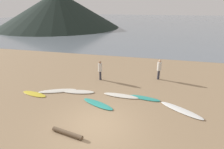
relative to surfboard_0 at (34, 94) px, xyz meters
The scene contains 13 objects.
ground_plane 9.42m from the surfboard_0, 57.21° to the left, with size 120.00×120.00×0.20m, color #997C5B.
ocean_water 60.87m from the surfboard_0, 85.19° to the left, with size 140.00×100.00×0.01m, color slate.
headland_hill 40.32m from the surfboard_0, 116.57° to the left, with size 31.87×31.87×9.08m, color black.
surfboard_0 is the anchor object (origin of this frame).
surfboard_1 1.51m from the surfboard_0, 31.13° to the left, with size 2.55×0.56×0.08m, color silver.
surfboard_2 2.96m from the surfboard_0, 19.68° to the left, with size 2.18×0.57×0.09m, color silver.
surfboard_3 4.57m from the surfboard_0, ahead, with size 2.24×0.55×0.09m, color teal.
surfboard_4 5.84m from the surfboard_0, 11.31° to the left, with size 2.38×0.52×0.09m, color silver.
surfboard_5 7.36m from the surfboard_0, ahead, with size 2.01×0.47×0.08m, color teal.
surfboard_6 9.38m from the surfboard_0, ahead, with size 2.53×0.57×0.10m, color white.
person_0 9.41m from the surfboard_0, 30.12° to the left, with size 0.33×0.33×1.64m.
person_1 5.07m from the surfboard_0, 44.25° to the left, with size 0.32×0.32×1.56m.
driftwood_log 5.08m from the surfboard_0, 37.51° to the right, with size 0.20×0.20×1.62m, color brown.
Camera 1 is at (2.49, -6.88, 5.59)m, focal length 28.16 mm.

